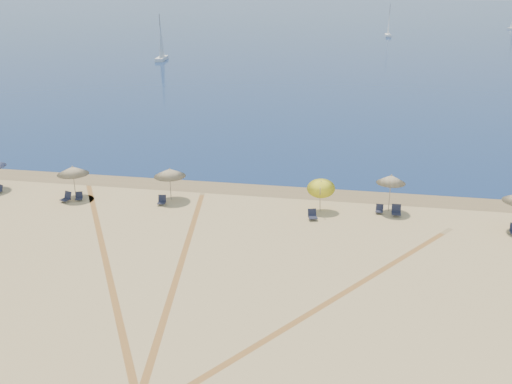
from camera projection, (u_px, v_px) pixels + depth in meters
The scene contains 15 objects.
ocean at pixel (347, 17), 227.84m from camera, with size 500.00×500.00×0.00m, color #0C2151.
wet_sand at pixel (265, 190), 42.75m from camera, with size 500.00×500.00×0.00m, color olive.
umbrella_1 at pixel (73, 170), 40.53m from camera, with size 2.23×2.23×2.40m.
umbrella_2 at pixel (170, 173), 40.11m from camera, with size 2.25×2.26×2.39m.
umbrella_3 at pixel (321, 185), 38.12m from camera, with size 1.89×1.95×2.55m.
umbrella_4 at pixel (391, 179), 37.99m from camera, with size 1.96×1.96×2.66m.
chair_2 at pixel (66, 197), 40.40m from camera, with size 0.78×0.84×0.70m.
chair_3 at pixel (79, 197), 40.66m from camera, with size 0.64×0.70×0.59m.
chair_4 at pixel (162, 201), 39.88m from camera, with size 0.62×0.70×0.65m.
chair_5 at pixel (312, 215), 37.44m from camera, with size 0.72×0.78×0.67m.
chair_6 at pixel (379, 209), 38.45m from camera, with size 0.54×0.61×0.59m.
chair_7 at pixel (396, 211), 38.03m from camera, with size 0.61×0.71×0.73m.
sailboat_0 at pixel (161, 46), 108.70m from camera, with size 2.15×5.88×8.55m.
sailboat_1 at pixel (389, 27), 152.66m from camera, with size 1.66×5.67×8.37m.
tire_tracks at pixel (187, 288), 29.23m from camera, with size 50.57×43.45×0.00m.
Camera 1 is at (6.41, -15.55, 14.92)m, focal length 40.02 mm.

